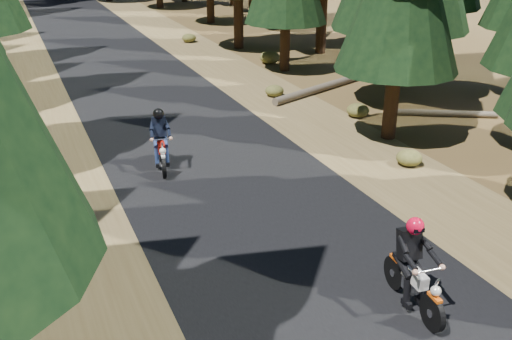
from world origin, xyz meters
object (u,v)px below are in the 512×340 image
Objects in this scene: log_near at (325,87)px; log_far at (445,113)px; rider_follow at (161,150)px; rider_lead at (414,280)px.

log_near reaches higher than log_far.
rider_follow is at bearing -169.78° from log_near.
log_near is at bearing -137.35° from rider_follow.
rider_follow reaches higher than log_far.
log_near is 3.04× the size of rider_lead.
rider_follow is (-10.71, -0.50, 0.47)m from log_far.
log_far is 1.80× the size of rider_lead.
log_near is 1.69× the size of log_far.
log_far is at bearing -166.80° from rider_follow.
log_far is (2.26, -4.80, -0.04)m from log_near.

